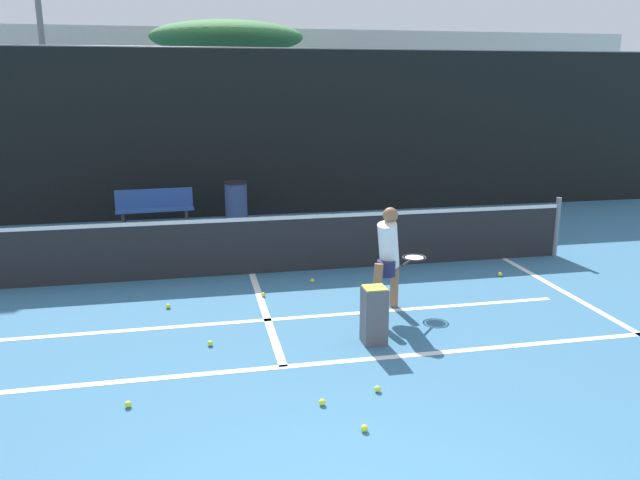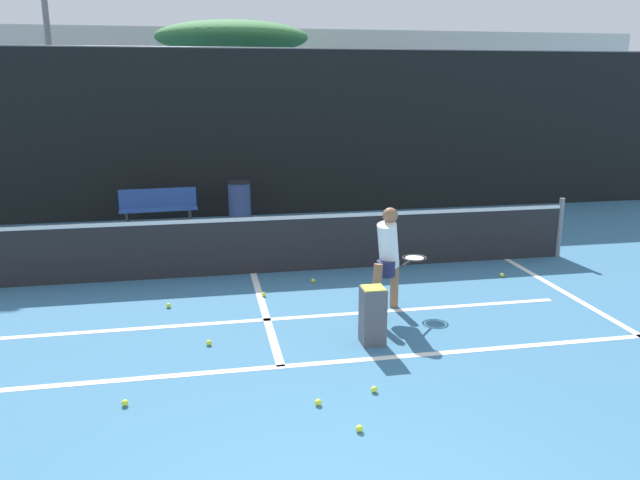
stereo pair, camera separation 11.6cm
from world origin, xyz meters
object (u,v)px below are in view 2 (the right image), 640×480
(ball_hopper, at_px, (373,314))
(courtside_bench, at_px, (159,207))
(trash_bin, at_px, (240,203))
(player_practicing, at_px, (388,256))
(parked_car, at_px, (208,170))

(ball_hopper, bearing_deg, courtside_bench, 113.14)
(ball_hopper, relative_size, trash_bin, 0.74)
(player_practicing, distance_m, parked_car, 10.60)
(ball_hopper, bearing_deg, parked_car, 98.77)
(ball_hopper, height_order, parked_car, parked_car)
(parked_car, bearing_deg, ball_hopper, -81.23)
(player_practicing, relative_size, trash_bin, 1.53)
(ball_hopper, xyz_separation_m, trash_bin, (-1.13, 6.83, 0.11))
(ball_hopper, distance_m, courtside_bench, 7.28)
(player_practicing, bearing_deg, trash_bin, 55.46)
(player_practicing, height_order, courtside_bench, player_practicing)
(player_practicing, bearing_deg, parked_car, 52.28)
(trash_bin, distance_m, parked_car, 4.53)
(player_practicing, bearing_deg, ball_hopper, -166.26)
(courtside_bench, relative_size, trash_bin, 1.71)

